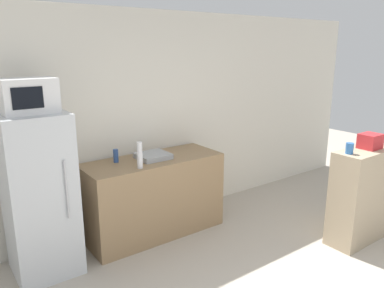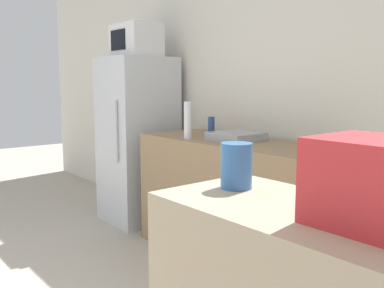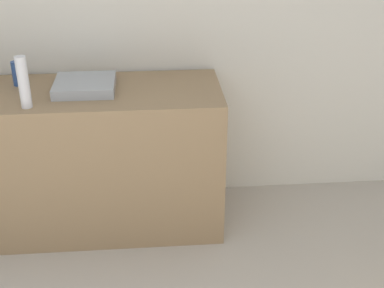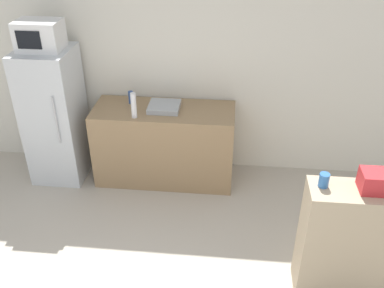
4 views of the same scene
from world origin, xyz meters
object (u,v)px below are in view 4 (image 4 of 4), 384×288
at_px(bottle_short, 131,97).
at_px(jar, 324,180).
at_px(microwave, 40,35).
at_px(bottle_tall, 134,105).
at_px(basket, 375,181).
at_px(refrigerator, 55,116).

distance_m(bottle_short, jar, 2.52).
height_order(microwave, bottle_tall, microwave).
xyz_separation_m(bottle_tall, basket, (2.17, -1.31, 0.10)).
height_order(microwave, jar, microwave).
bearing_deg(bottle_tall, bottle_short, 108.33).
xyz_separation_m(microwave, basket, (3.17, -1.48, -0.59)).
bearing_deg(jar, refrigerator, 152.21).
relative_size(bottle_tall, basket, 1.26).
bearing_deg(microwave, refrigerator, 70.67).
height_order(refrigerator, bottle_tall, refrigerator).
bearing_deg(bottle_short, bottle_tall, -71.67).
relative_size(bottle_tall, bottle_short, 1.95).
xyz_separation_m(bottle_short, basket, (2.29, -1.65, 0.17)).
bearing_deg(bottle_short, basket, -35.87).
bearing_deg(bottle_short, refrigerator, -169.05).
xyz_separation_m(microwave, bottle_short, (0.88, 0.17, -0.75)).
bearing_deg(bottle_tall, refrigerator, 169.94).
relative_size(microwave, basket, 2.04).
xyz_separation_m(refrigerator, bottle_tall, (1.00, -0.18, 0.27)).
distance_m(microwave, bottle_tall, 1.22).
bearing_deg(bottle_short, microwave, -168.98).
relative_size(basket, jar, 1.96).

